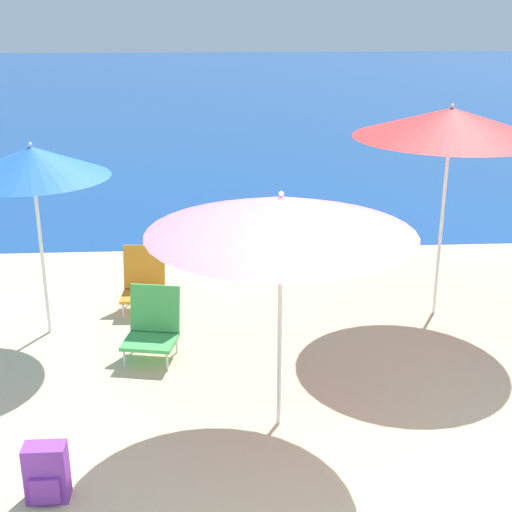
% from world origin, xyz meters
% --- Properties ---
extents(ground_plane, '(60.00, 60.00, 0.00)m').
position_xyz_m(ground_plane, '(0.00, 0.00, 0.00)').
color(ground_plane, beige).
extents(sea_water, '(60.00, 40.00, 0.01)m').
position_xyz_m(sea_water, '(0.00, 25.03, 0.00)').
color(sea_water, '#19478C').
rests_on(sea_water, ground).
extents(beach_umbrella_red, '(2.00, 2.00, 2.32)m').
position_xyz_m(beach_umbrella_red, '(1.77, 2.72, 2.12)').
color(beach_umbrella_red, white).
rests_on(beach_umbrella_red, ground).
extents(beach_umbrella_blue, '(1.50, 1.50, 2.01)m').
position_xyz_m(beach_umbrella_blue, '(-2.42, 2.49, 1.82)').
color(beach_umbrella_blue, white).
rests_on(beach_umbrella_blue, ground).
extents(beach_umbrella_pink, '(2.06, 2.06, 1.98)m').
position_xyz_m(beach_umbrella_pink, '(-0.17, 0.63, 1.79)').
color(beach_umbrella_pink, white).
rests_on(beach_umbrella_pink, ground).
extents(beach_chair_orange, '(0.49, 0.52, 0.71)m').
position_xyz_m(beach_chair_orange, '(-1.47, 3.06, 0.33)').
color(beach_chair_orange, silver).
rests_on(beach_chair_orange, ground).
extents(beach_chair_green, '(0.58, 0.59, 0.69)m').
position_xyz_m(beach_chair_green, '(-1.28, 1.90, 0.33)').
color(beach_chair_green, silver).
rests_on(beach_chair_green, ground).
extents(backpack_purple, '(0.29, 0.19, 0.43)m').
position_xyz_m(backpack_purple, '(-1.86, -0.22, 0.21)').
color(backpack_purple, purple).
rests_on(backpack_purple, ground).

